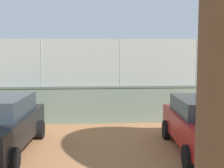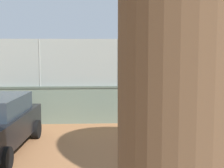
% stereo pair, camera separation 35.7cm
% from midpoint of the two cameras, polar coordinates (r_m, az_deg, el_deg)
% --- Properties ---
extents(ground_plane, '(260.00, 260.00, 0.00)m').
position_cam_midpoint_polar(ground_plane, '(24.44, 0.27, -1.00)').
color(ground_plane, '#A36B42').
extents(perimeter_wall, '(25.60, 1.02, 1.52)m').
position_cam_midpoint_polar(perimeter_wall, '(13.33, 1.85, -3.53)').
color(perimeter_wall, slate).
rests_on(perimeter_wall, ground_plane).
extents(fence_panel_on_wall, '(25.14, 0.75, 1.89)m').
position_cam_midpoint_polar(fence_panel_on_wall, '(13.15, 1.87, 3.77)').
color(fence_panel_on_wall, gray).
rests_on(fence_panel_on_wall, perimeter_wall).
extents(player_at_service_line, '(1.21, 0.69, 1.46)m').
position_cam_midpoint_polar(player_at_service_line, '(23.21, 14.58, 0.54)').
color(player_at_service_line, navy).
rests_on(player_at_service_line, ground_plane).
extents(player_near_wall_returning, '(0.72, 1.02, 1.54)m').
position_cam_midpoint_polar(player_near_wall_returning, '(16.10, -17.62, -1.68)').
color(player_near_wall_returning, '#591919').
rests_on(player_near_wall_returning, ground_plane).
extents(player_crossing_court, '(0.88, 0.97, 1.63)m').
position_cam_midpoint_polar(player_crossing_court, '(22.94, -2.37, 0.95)').
color(player_crossing_court, '#591919').
rests_on(player_crossing_court, ground_plane).
extents(sports_ball, '(0.10, 0.10, 0.10)m').
position_cam_midpoint_polar(sports_ball, '(22.10, 11.88, -1.74)').
color(sports_ball, white).
rests_on(sports_ball, ground_plane).
extents(spare_ball_by_wall, '(0.18, 0.18, 0.18)m').
position_cam_midpoint_polar(spare_ball_by_wall, '(14.95, -3.02, -5.14)').
color(spare_ball_by_wall, yellow).
rests_on(spare_ball_by_wall, ground_plane).
extents(parked_car_red, '(2.11, 4.27, 1.55)m').
position_cam_midpoint_polar(parked_car_red, '(9.92, 15.88, -6.80)').
color(parked_car_red, red).
rests_on(parked_car_red, ground_plane).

